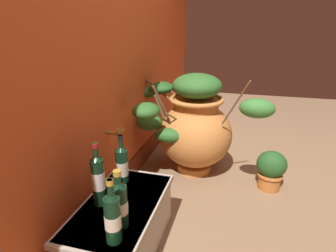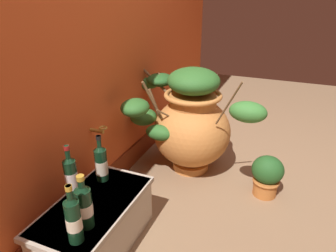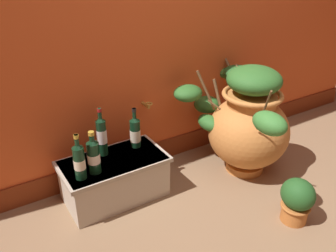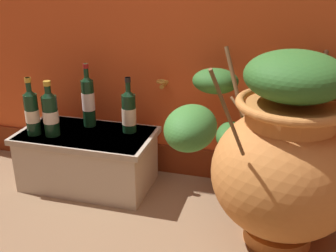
# 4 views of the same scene
# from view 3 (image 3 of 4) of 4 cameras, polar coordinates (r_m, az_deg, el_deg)

# --- Properties ---
(ground_plane) EXTENTS (7.00, 7.00, 0.00)m
(ground_plane) POSITION_cam_3_polar(r_m,az_deg,el_deg) (2.45, 14.64, -16.21)
(ground_plane) COLOR #896B4C
(terracotta_urn) EXTENTS (0.78, 1.18, 0.87)m
(terracotta_urn) POSITION_cam_3_polar(r_m,az_deg,el_deg) (2.81, 12.24, 0.69)
(terracotta_urn) COLOR #CC7F3D
(terracotta_urn) RESTS_ON ground_plane
(stone_ledge) EXTENTS (0.73, 0.40, 0.31)m
(stone_ledge) POSITION_cam_3_polar(r_m,az_deg,el_deg) (2.59, -8.42, -7.91)
(stone_ledge) COLOR beige
(stone_ledge) RESTS_ON ground_plane
(wine_bottle_left) EXTENTS (0.08, 0.08, 0.30)m
(wine_bottle_left) POSITION_cam_3_polar(r_m,az_deg,el_deg) (2.60, -5.21, -0.87)
(wine_bottle_left) COLOR black
(wine_bottle_left) RESTS_ON stone_ledge
(wine_bottle_middle) EXTENTS (0.07, 0.07, 0.31)m
(wine_bottle_middle) POSITION_cam_3_polar(r_m,az_deg,el_deg) (2.31, -13.80, -5.25)
(wine_bottle_middle) COLOR black
(wine_bottle_middle) RESTS_ON stone_ledge
(wine_bottle_right) EXTENTS (0.07, 0.07, 0.35)m
(wine_bottle_right) POSITION_cam_3_polar(r_m,az_deg,el_deg) (2.51, -10.40, -1.36)
(wine_bottle_right) COLOR black
(wine_bottle_right) RESTS_ON stone_ledge
(wine_bottle_back) EXTENTS (0.08, 0.08, 0.30)m
(wine_bottle_back) POSITION_cam_3_polar(r_m,az_deg,el_deg) (2.34, -11.65, -4.44)
(wine_bottle_back) COLOR black
(wine_bottle_back) RESTS_ON stone_ledge
(potted_shrub) EXTENTS (0.20, 0.23, 0.31)m
(potted_shrub) POSITION_cam_3_polar(r_m,az_deg,el_deg) (2.51, 19.63, -10.85)
(potted_shrub) COLOR #C17033
(potted_shrub) RESTS_ON ground_plane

